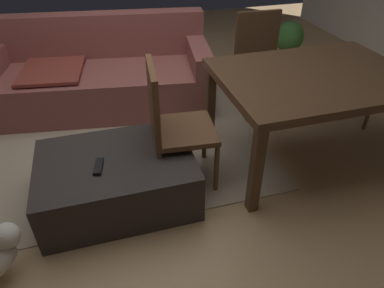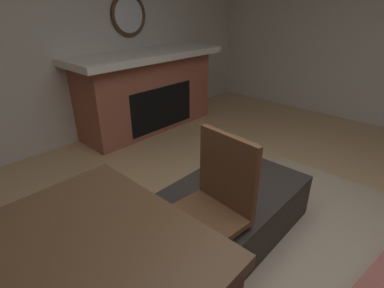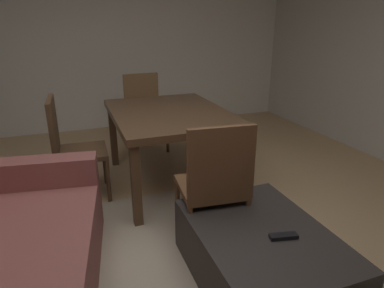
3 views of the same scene
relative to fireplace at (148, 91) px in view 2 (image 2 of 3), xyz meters
The scene contains 9 objects.
floor 2.92m from the fireplace, 66.23° to the left, with size 8.32×8.32×0.00m, color tan.
wall_back_fireplace_side 1.50m from the fireplace, 18.02° to the right, with size 7.33×0.12×2.83m, color beige.
area_rug 2.98m from the fireplace, 72.54° to the left, with size 2.60×2.00×0.01m, color tan.
fireplace is the anchor object (origin of this frame).
round_wall_mirror 0.98m from the fireplace, 90.00° to the right, with size 0.53×0.05×0.53m.
ottoman_coffee_table 2.28m from the fireplace, 67.07° to the left, with size 1.04×0.75×0.37m, color #2D2826.
tv_remote 2.15m from the fireplace, 68.90° to the left, with size 0.05×0.16×0.02m, color black.
dining_chair_west 2.55m from the fireplace, 59.42° to the left, with size 0.48×0.48×0.93m.
small_dog 1.63m from the fireplace, 86.89° to the left, with size 0.50×0.43×0.29m.
Camera 2 is at (1.31, 0.46, 1.61)m, focal length 27.53 mm.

